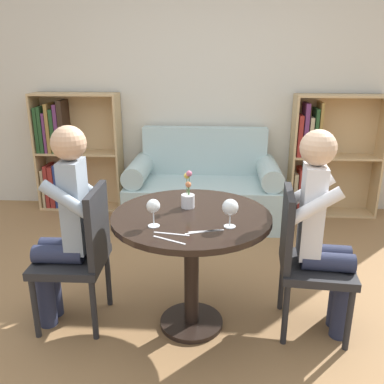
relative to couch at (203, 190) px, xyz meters
The scene contains 17 objects.
ground_plane 1.83m from the couch, 90.00° to the right, with size 16.00×16.00×0.00m, color olive.
back_wall 1.12m from the couch, 90.00° to the left, with size 5.20×0.05×2.70m.
round_table 1.82m from the couch, 90.00° to the right, with size 0.94×0.94×0.76m.
couch is the anchor object (origin of this frame).
bookshelf_left 1.55m from the couch, 169.96° to the left, with size 0.91×0.28×1.27m.
bookshelf_right 1.30m from the couch, 12.31° to the left, with size 0.91×0.28×1.27m.
chair_left 1.93m from the couch, 110.70° to the right, with size 0.43×0.43×0.90m.
chair_right 1.91m from the couch, 69.02° to the right, with size 0.45×0.45×0.90m.
person_left 1.99m from the couch, 113.07° to the right, with size 0.42×0.35×1.27m.
person_right 1.98m from the couch, 66.73° to the right, with size 0.43×0.36×1.26m.
wine_glass_left 2.07m from the couch, 95.51° to the right, with size 0.07×0.07×0.15m.
wine_glass_right 2.06m from the couch, 83.64° to the right, with size 0.09×0.09×0.16m.
flower_vase 1.76m from the couch, 90.98° to the right, with size 0.08×0.08×0.23m.
knife_left_setting 2.10m from the couch, 87.91° to the right, with size 0.18×0.08×0.00m.
fork_left_setting 2.21m from the couch, 92.31° to the right, with size 0.18×0.09×0.00m.
knife_right_setting 2.13m from the couch, 92.30° to the right, with size 0.19×0.04×0.00m.
fork_right_setting 2.09m from the couch, 87.34° to the right, with size 0.19×0.05×0.00m.
Camera 1 is at (0.15, -2.20, 1.64)m, focal length 38.00 mm.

